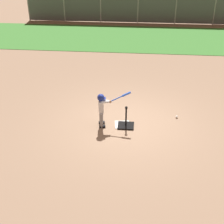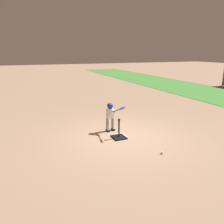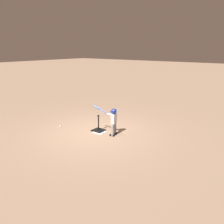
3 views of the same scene
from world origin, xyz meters
The scene contains 5 objects.
ground_plane centered at (0.00, 0.00, 0.00)m, with size 90.00×90.00×0.00m, color #93755B.
home_plate centered at (-0.15, -0.13, 0.01)m, with size 0.44×0.44×0.02m, color white.
batting_tee centered at (-0.04, -0.19, 0.08)m, with size 0.48×0.43×0.66m.
batter_child centered at (-0.74, -0.21, 0.66)m, with size 0.97×0.37×1.09m.
baseball centered at (1.52, 0.44, 0.04)m, with size 0.07×0.07×0.07m, color white.
Camera 3 is at (-5.38, 5.96, 3.19)m, focal length 35.00 mm.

